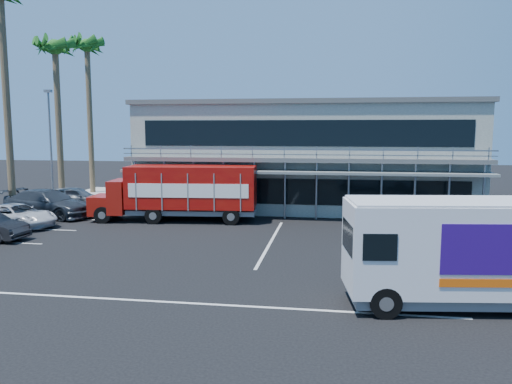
# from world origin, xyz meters

# --- Properties ---
(ground) EXTENTS (120.00, 120.00, 0.00)m
(ground) POSITION_xyz_m (0.00, 0.00, 0.00)
(ground) COLOR black
(ground) RESTS_ON ground
(building) EXTENTS (22.40, 12.00, 7.30)m
(building) POSITION_xyz_m (3.00, 14.94, 3.66)
(building) COLOR gray
(building) RESTS_ON ground
(palm_d) EXTENTS (2.80, 2.80, 14.75)m
(palm_d) POSITION_xyz_m (-15.20, 8.00, 12.80)
(palm_d) COLOR brown
(palm_d) RESTS_ON ground
(palm_e) EXTENTS (2.80, 2.80, 12.25)m
(palm_e) POSITION_xyz_m (-14.70, 13.00, 10.57)
(palm_e) COLOR brown
(palm_e) RESTS_ON ground
(palm_f) EXTENTS (2.80, 2.80, 13.25)m
(palm_f) POSITION_xyz_m (-15.10, 18.50, 11.47)
(palm_f) COLOR brown
(palm_f) RESTS_ON ground
(light_pole_far) EXTENTS (0.50, 0.25, 8.09)m
(light_pole_far) POSITION_xyz_m (-14.20, 11.00, 4.50)
(light_pole_far) COLOR gray
(light_pole_far) RESTS_ON ground
(red_truck) EXTENTS (9.93, 3.13, 3.29)m
(red_truck) POSITION_xyz_m (-3.98, 7.61, 1.81)
(red_truck) COLOR maroon
(red_truck) RESTS_ON ground
(white_van) EXTENTS (7.05, 3.19, 3.33)m
(white_van) POSITION_xyz_m (8.78, -5.00, 1.76)
(white_van) COLOR silver
(white_van) RESTS_ON ground
(parked_car_c) EXTENTS (5.07, 3.15, 1.31)m
(parked_car_c) POSITION_xyz_m (-12.50, 4.40, 0.65)
(parked_car_c) COLOR silver
(parked_car_c) RESTS_ON ground
(parked_car_d) EXTENTS (6.27, 3.52, 1.72)m
(parked_car_d) POSITION_xyz_m (-12.50, 7.60, 0.86)
(parked_car_d) COLOR #272D34
(parked_car_d) RESTS_ON ground
(parked_car_e) EXTENTS (4.91, 2.81, 1.57)m
(parked_car_e) POSITION_xyz_m (-12.50, 10.80, 0.79)
(parked_car_e) COLOR gray
(parked_car_e) RESTS_ON ground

